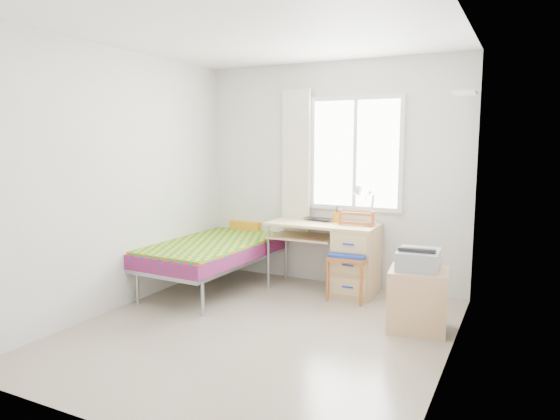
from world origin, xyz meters
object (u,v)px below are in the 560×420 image
Objects in this scene: bed at (225,246)px; printer at (419,259)px; desk at (350,256)px; chair at (352,250)px; cabinet at (417,299)px.

bed is 5.06× the size of printer.
bed is at bearing -170.41° from desk.
desk is 1.31× the size of chair.
printer is (0.89, -0.74, 0.23)m from desk.
printer is at bearing -8.53° from bed.
printer is (0.82, -0.59, 0.11)m from chair.
cabinet is 1.30× the size of printer.
desk is at bearing 13.38° from bed.
chair reaches higher than printer.
bed is 1.49m from desk.
desk is 2.20× the size of cabinet.
printer is at bearing 100.29° from cabinet.
cabinet is (0.89, -0.76, -0.14)m from desk.
bed is 3.90× the size of cabinet.
cabinet is at bearing -76.12° from printer.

